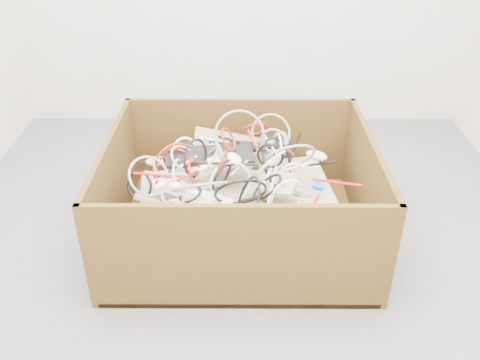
{
  "coord_description": "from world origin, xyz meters",
  "views": [
    {
      "loc": [
        -0.0,
        -1.86,
        1.55
      ],
      "look_at": [
        -0.01,
        0.17,
        0.3
      ],
      "focal_mm": 38.3,
      "sensor_mm": 36.0,
      "label": 1
    }
  ],
  "objects_px": {
    "power_strip_left": "(188,174)",
    "vga_plug": "(319,186)",
    "power_strip_right": "(199,195)",
    "cardboard_box": "(236,212)"
  },
  "relations": [
    {
      "from": "cardboard_box",
      "to": "vga_plug",
      "type": "height_order",
      "value": "cardboard_box"
    },
    {
      "from": "power_strip_right",
      "to": "vga_plug",
      "type": "bearing_deg",
      "value": 24.69
    },
    {
      "from": "cardboard_box",
      "to": "power_strip_left",
      "type": "height_order",
      "value": "cardboard_box"
    },
    {
      "from": "cardboard_box",
      "to": "power_strip_left",
      "type": "distance_m",
      "value": 0.33
    },
    {
      "from": "power_strip_left",
      "to": "vga_plug",
      "type": "height_order",
      "value": "power_strip_left"
    },
    {
      "from": "power_strip_left",
      "to": "vga_plug",
      "type": "relative_size",
      "value": 7.01
    },
    {
      "from": "cardboard_box",
      "to": "power_strip_left",
      "type": "relative_size",
      "value": 3.82
    },
    {
      "from": "power_strip_left",
      "to": "power_strip_right",
      "type": "distance_m",
      "value": 0.13
    },
    {
      "from": "power_strip_left",
      "to": "power_strip_right",
      "type": "height_order",
      "value": "power_strip_left"
    },
    {
      "from": "cardboard_box",
      "to": "power_strip_right",
      "type": "distance_m",
      "value": 0.3
    }
  ]
}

